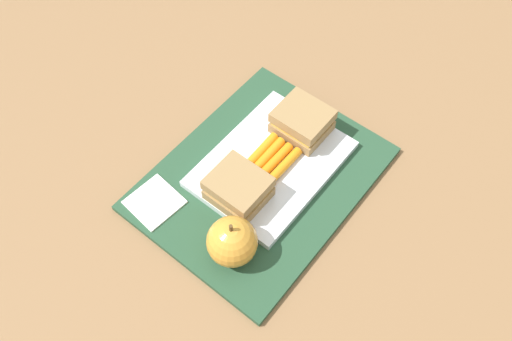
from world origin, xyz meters
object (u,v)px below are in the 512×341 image
paper_napkin (154,202)px  sandwich_half_right (238,188)px  sandwich_half_left (302,121)px  carrot_sticks_bundle (271,159)px  food_tray (271,164)px  apple (232,242)px

paper_napkin → sandwich_half_right: bearing=130.8°
sandwich_half_left → carrot_sticks_bundle: sandwich_half_left is taller
food_tray → sandwich_half_right: (0.08, 0.00, 0.03)m
paper_napkin → food_tray: bearing=149.3°
carrot_sticks_bundle → paper_napkin: bearing=-30.6°
food_tray → apple: size_ratio=2.82×
sandwich_half_left → paper_napkin: (0.24, -0.09, -0.03)m
food_tray → sandwich_half_left: (-0.08, 0.00, 0.03)m
sandwich_half_right → carrot_sticks_bundle: size_ratio=1.03×
carrot_sticks_bundle → apple: 0.16m
food_tray → paper_napkin: bearing=-30.7°
apple → sandwich_half_right: bearing=-145.9°
apple → paper_napkin: size_ratio=1.17×
sandwich_half_right → paper_napkin: bearing=-49.2°
carrot_sticks_bundle → apple: size_ratio=0.96×
food_tray → apple: bearing=17.8°
sandwich_half_right → paper_napkin: sandwich_half_right is taller
carrot_sticks_bundle → apple: bearing=17.9°
sandwich_half_right → carrot_sticks_bundle: bearing=-179.9°
food_tray → paper_napkin: food_tray is taller
carrot_sticks_bundle → paper_napkin: (0.16, -0.09, -0.02)m
sandwich_half_right → paper_napkin: (0.08, -0.09, -0.03)m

